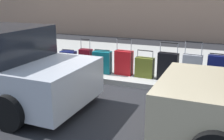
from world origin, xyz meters
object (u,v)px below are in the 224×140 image
(suitcase_black_3, at_px, (168,67))
(suitcase_red_5, at_px, (124,63))
(suitcase_silver_2, at_px, (192,69))
(suitcase_maroon_7, at_px, (86,60))
(suitcase_navy_8, at_px, (69,60))
(fire_hydrant, at_px, (45,52))
(suitcase_teal_6, at_px, (102,62))
(bollard_post, at_px, (28,54))
(suitcase_olive_4, at_px, (145,67))
(suitcase_navy_1, at_px, (217,71))

(suitcase_black_3, distance_m, suitcase_red_5, 1.19)
(suitcase_silver_2, xyz_separation_m, suitcase_maroon_7, (2.90, -0.07, -0.05))
(suitcase_navy_8, bearing_deg, fire_hydrant, -4.52)
(suitcase_black_3, bearing_deg, fire_hydrant, 0.27)
(suitcase_teal_6, bearing_deg, suitcase_red_5, -171.48)
(suitcase_teal_6, height_order, bollard_post, bollard_post)
(suitcase_teal_6, relative_size, suitcase_navy_8, 1.11)
(suitcase_black_3, relative_size, suitcase_teal_6, 1.47)
(suitcase_silver_2, bearing_deg, suitcase_maroon_7, -1.29)
(suitcase_black_3, relative_size, suitcase_olive_4, 1.34)
(suitcase_red_5, distance_m, suitcase_navy_8, 1.64)
(suitcase_teal_6, distance_m, bollard_post, 2.41)
(suitcase_navy_1, height_order, fire_hydrant, fire_hydrant)
(suitcase_olive_4, xyz_separation_m, suitcase_navy_8, (2.22, 0.11, 0.01))
(suitcase_black_3, relative_size, suitcase_red_5, 0.99)
(suitcase_navy_1, xyz_separation_m, bollard_post, (5.34, 0.14, 0.00))
(suitcase_silver_2, xyz_separation_m, suitcase_red_5, (1.77, -0.10, -0.03))
(suitcase_navy_1, bearing_deg, bollard_post, 1.53)
(suitcase_silver_2, height_order, suitcase_navy_8, suitcase_silver_2)
(suitcase_olive_4, height_order, suitcase_maroon_7, suitcase_maroon_7)
(suitcase_black_3, bearing_deg, suitcase_red_5, -2.55)
(suitcase_olive_4, bearing_deg, fire_hydrant, 0.83)
(suitcase_black_3, height_order, suitcase_red_5, suitcase_red_5)
(suitcase_navy_1, distance_m, bollard_post, 5.34)
(suitcase_black_3, height_order, bollard_post, suitcase_black_3)
(suitcase_silver_2, distance_m, suitcase_red_5, 1.77)
(suitcase_navy_1, bearing_deg, suitcase_teal_6, 0.24)
(suitcase_silver_2, distance_m, fire_hydrant, 4.25)
(suitcase_black_3, distance_m, fire_hydrant, 3.66)
(suitcase_silver_2, relative_size, suitcase_maroon_7, 1.14)
(fire_hydrant, bearing_deg, suitcase_silver_2, 179.59)
(suitcase_navy_1, xyz_separation_m, suitcase_red_5, (2.34, -0.08, -0.04))
(suitcase_navy_1, relative_size, suitcase_teal_6, 1.20)
(suitcase_red_5, xyz_separation_m, bollard_post, (3.00, 0.22, 0.04))
(suitcase_maroon_7, relative_size, suitcase_navy_8, 1.54)
(fire_hydrant, xyz_separation_m, bollard_post, (0.53, 0.15, -0.06))
(suitcase_navy_8, bearing_deg, suitcase_black_3, -178.30)
(suitcase_red_5, xyz_separation_m, fire_hydrant, (2.48, 0.07, 0.10))
(suitcase_red_5, bearing_deg, suitcase_teal_6, 8.52)
(suitcase_navy_1, bearing_deg, suitcase_navy_8, 0.86)
(suitcase_olive_4, distance_m, suitcase_maroon_7, 1.71)
(suitcase_silver_2, xyz_separation_m, fire_hydrant, (4.25, -0.03, 0.06))
(fire_hydrant, bearing_deg, suitcase_black_3, -179.73)
(suitcase_silver_2, distance_m, suitcase_teal_6, 2.36)
(suitcase_navy_1, height_order, suitcase_maroon_7, suitcase_maroon_7)
(suitcase_maroon_7, distance_m, bollard_post, 1.89)
(suitcase_olive_4, bearing_deg, suitcase_black_3, 177.38)
(suitcase_silver_2, xyz_separation_m, suitcase_olive_4, (1.18, -0.07, -0.10))
(suitcase_navy_8, relative_size, fire_hydrant, 0.73)
(bollard_post, bearing_deg, fire_hydrant, -164.09)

